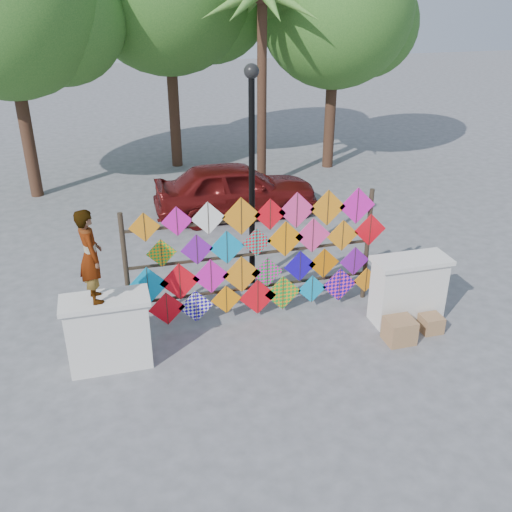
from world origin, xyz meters
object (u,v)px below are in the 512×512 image
at_px(vendor_woman, 90,256).
at_px(lamppost, 252,159).
at_px(kite_rack, 260,257).
at_px(sedan, 236,189).

xyz_separation_m(vendor_woman, lamppost, (3.12, 2.20, 0.66)).
height_order(kite_rack, lamppost, lamppost).
bearing_deg(kite_rack, lamppost, 81.45).
bearing_deg(vendor_woman, kite_rack, -83.86).
xyz_separation_m(kite_rack, vendor_woman, (-2.93, -0.93, 0.82)).
bearing_deg(vendor_woman, sedan, -42.80).
height_order(vendor_woman, lamppost, lamppost).
relative_size(kite_rack, lamppost, 1.11).
bearing_deg(kite_rack, sedan, 81.47).
xyz_separation_m(vendor_woman, sedan, (3.70, 6.06, -1.29)).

